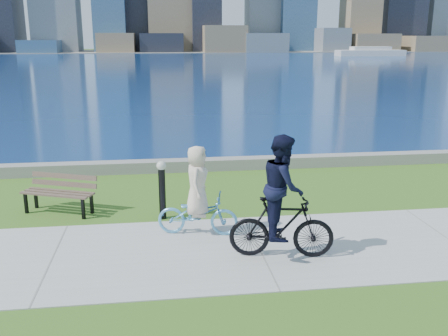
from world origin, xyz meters
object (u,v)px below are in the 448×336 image
at_px(cyclist_woman, 198,202).
at_px(cyclist_man, 282,207).
at_px(bollard_lamp, 162,186).
at_px(park_bench, 60,190).

distance_m(cyclist_woman, cyclist_man, 2.01).
height_order(bollard_lamp, cyclist_man, cyclist_man).
height_order(cyclist_woman, cyclist_man, cyclist_man).
distance_m(park_bench, bollard_lamp, 2.55).
bearing_deg(cyclist_man, cyclist_woman, 58.65).
bearing_deg(bollard_lamp, cyclist_woman, -56.37).
xyz_separation_m(park_bench, cyclist_woman, (3.15, -1.86, 0.18)).
height_order(park_bench, cyclist_man, cyclist_man).
bearing_deg(park_bench, cyclist_woman, -8.31).
xyz_separation_m(bollard_lamp, cyclist_man, (2.21, -2.43, 0.23)).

